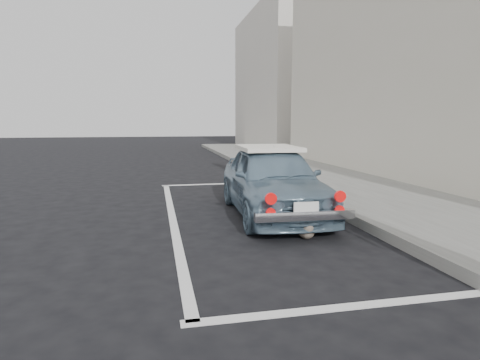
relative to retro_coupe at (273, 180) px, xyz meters
name	(u,v)px	position (x,y,z in m)	size (l,w,h in m)	color
ground	(282,288)	(-0.79, -2.97, -0.60)	(80.00, 80.00, 0.00)	black
sidewalk	(434,216)	(2.41, -0.97, -0.52)	(2.80, 40.00, 0.15)	slate
building_far	(281,81)	(5.56, 17.03, 3.40)	(3.50, 10.00, 8.00)	beige
pline_rear	(356,306)	(-0.29, -3.47, -0.60)	(3.00, 0.12, 0.01)	silver
pline_front	(222,184)	(-0.29, 3.53, -0.60)	(3.00, 0.12, 0.01)	silver
pline_side	(173,219)	(-1.69, 0.03, -0.60)	(0.12, 7.00, 0.01)	silver
retro_coupe	(273,180)	(0.00, 0.00, 0.00)	(1.54, 3.54, 1.18)	slate
cat	(307,230)	(0.04, -1.47, -0.47)	(0.29, 0.50, 0.27)	#7A6B5D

